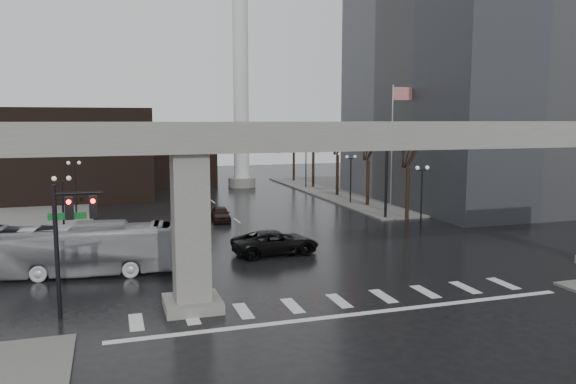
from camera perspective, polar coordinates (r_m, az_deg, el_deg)
name	(u,v)px	position (r m, az deg, el deg)	size (l,w,h in m)	color
ground	(331,295)	(28.92, 4.42, -10.37)	(160.00, 160.00, 0.00)	black
sidewalk_ne	(416,190)	(72.00, 12.86, 0.25)	(28.00, 36.00, 0.15)	slate
elevated_guideway	(356,158)	(28.11, 6.96, 3.40)	(48.00, 2.60, 8.70)	gray
office_tower	(488,2)	(65.40, 19.68, 17.73)	(22.00, 26.00, 42.00)	#5D5E62
building_far_left	(76,153)	(67.69, -20.72, 3.70)	(16.00, 14.00, 10.00)	black
building_far_mid	(174,155)	(78.10, -11.48, 3.72)	(10.00, 10.00, 8.00)	black
smokestack	(241,84)	(73.49, -4.82, 10.92)	(3.60, 3.60, 30.00)	silver
signal_mast_arm	(347,154)	(48.45, 6.00, 3.83)	(12.12, 0.43, 8.00)	black
signal_left_pole	(69,228)	(26.48, -21.36, -3.43)	(2.30, 0.30, 6.00)	black
flagpole_assembly	(395,133)	(54.02, 10.81, 5.91)	(2.06, 0.12, 12.00)	silver
lamp_right_0	(422,186)	(46.48, 13.44, 0.60)	(1.22, 0.32, 5.11)	black
lamp_right_1	(351,171)	(58.84, 6.40, 2.15)	(1.22, 0.32, 5.11)	black
lamp_right_2	(306,161)	(71.81, 1.84, 3.14)	(1.22, 0.32, 5.11)	black
lamp_left_0	(63,201)	(39.97, -21.92, -0.82)	(1.22, 0.32, 5.11)	black
lamp_left_1	(75,179)	(53.84, -20.87, 1.22)	(1.22, 0.32, 5.11)	black
lamp_left_2	(81,167)	(67.77, -20.24, 2.43)	(1.22, 0.32, 5.11)	black
tree_right_0	(408,188)	(50.52, 12.07, 0.39)	(1.09, 1.58, 7.50)	black
tree_right_1	(368,178)	(57.55, 8.13, 1.38)	(1.09, 1.61, 7.67)	black
tree_right_2	(338,171)	(64.80, 5.06, 2.15)	(1.10, 1.63, 7.85)	black
tree_right_3	(313,165)	(72.21, 2.60, 2.76)	(1.11, 1.66, 8.02)	black
tree_right_4	(294,160)	(79.73, 0.61, 3.25)	(1.12, 1.69, 8.19)	black
pickup_truck	(276,242)	(36.92, -1.27, -5.14)	(2.64, 5.72, 1.59)	black
city_bus	(81,249)	(34.06, -20.31, -5.49)	(2.49, 10.65, 2.97)	#BBBCC1
far_car	(221,214)	(49.07, -6.85, -2.23)	(1.53, 3.80, 1.29)	black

